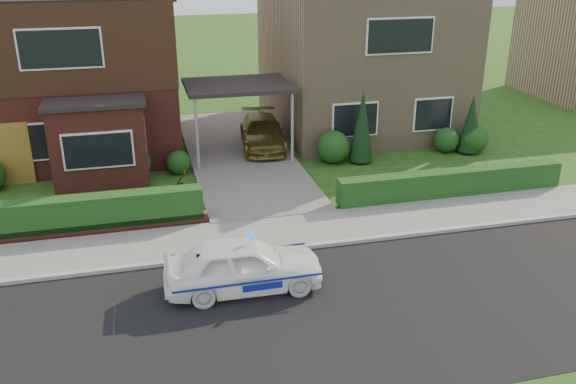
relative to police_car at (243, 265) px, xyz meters
name	(u,v)px	position (x,y,z in m)	size (l,w,h in m)	color
ground	(327,314)	(1.57, -1.48, -0.62)	(120.00, 120.00, 0.00)	#144913
road	(327,314)	(1.57, -1.48, -0.62)	(60.00, 6.00, 0.02)	black
kerb	(292,249)	(1.57, 1.57, -0.56)	(60.00, 0.16, 0.12)	#9E9993
sidewalk	(283,232)	(1.57, 2.62, -0.57)	(60.00, 2.00, 0.10)	slate
driveway	(240,154)	(1.57, 9.52, -0.56)	(3.80, 12.00, 0.12)	#666059
house_left	(72,48)	(-4.21, 12.42, 3.19)	(7.50, 9.53, 7.25)	maroon
house_right	(360,41)	(7.37, 12.51, 3.04)	(7.50, 8.06, 7.25)	#A18463
carport_link	(238,87)	(1.57, 9.47, 2.03)	(3.80, 3.00, 2.77)	black
dwarf_wall	(67,232)	(-4.23, 3.82, -0.44)	(7.70, 0.25, 0.36)	maroon
hedge_left	(68,235)	(-4.23, 3.97, -0.62)	(7.50, 0.55, 0.90)	#123813
hedge_right	(450,197)	(7.37, 3.87, -0.62)	(7.50, 0.55, 0.80)	#123813
shrub_left_mid	(131,162)	(-2.43, 7.82, 0.04)	(1.32, 1.32, 1.32)	#123813
shrub_left_near	(178,162)	(-0.83, 8.12, -0.20)	(0.84, 0.84, 0.84)	#123813
shrub_right_near	(333,147)	(4.77, 7.92, -0.02)	(1.20, 1.20, 1.20)	#123813
shrub_right_mid	(446,140)	(9.37, 8.02, -0.14)	(0.96, 0.96, 0.96)	#123813
shrub_right_far	(474,139)	(10.37, 7.72, -0.08)	(1.08, 1.08, 1.08)	#123813
conifer_a	(362,128)	(5.77, 7.72, 0.68)	(0.90, 0.90, 2.60)	black
conifer_b	(471,125)	(10.17, 7.72, 0.48)	(0.90, 0.90, 2.20)	black
police_car	(243,265)	(0.00, 0.00, 0.00)	(3.37, 3.70, 1.41)	white
driveway_car	(262,132)	(2.57, 10.04, 0.07)	(1.60, 3.93, 1.14)	olive
potted_plant_a	(21,215)	(-5.48, 4.73, -0.20)	(0.45, 0.30, 0.85)	gray
potted_plant_b	(181,184)	(-0.93, 6.03, -0.20)	(0.47, 0.38, 0.86)	gray
potted_plant_c	(144,173)	(-2.03, 7.52, -0.29)	(0.37, 0.37, 0.67)	gray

